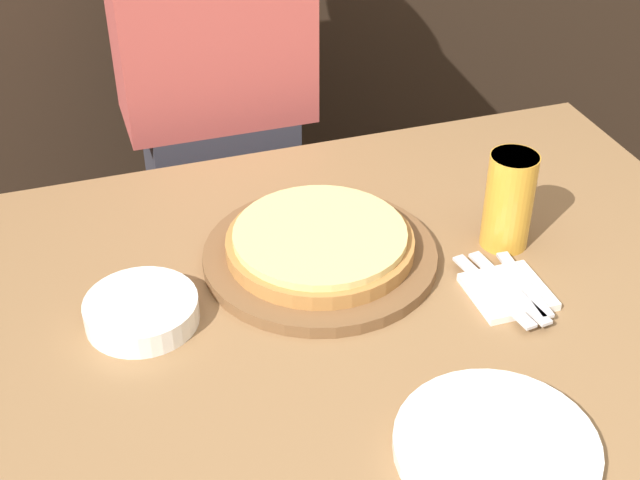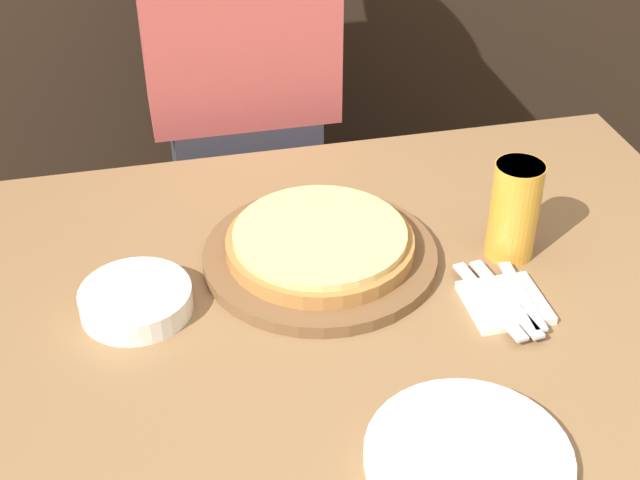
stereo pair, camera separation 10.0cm
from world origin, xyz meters
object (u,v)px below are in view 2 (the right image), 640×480
Objects in this scene: side_bowl at (136,300)px; diner_person at (244,146)px; spoon at (522,295)px; dinner_plate at (468,458)px; dinner_knife at (506,298)px; pizza_on_board at (320,248)px; beer_glass at (515,207)px; fork at (489,300)px.

side_bowl is 0.68m from diner_person.
diner_person reaches higher than spoon.
dinner_plate is 0.30m from dinner_knife.
pizza_on_board is 1.96× the size of dinner_knife.
beer_glass is at bearing 65.15° from dinner_knife.
dinner_plate is 1.58× the size of spoon.
dinner_plate reaches higher than fork.
side_bowl is 0.52m from dinner_knife.
beer_glass is at bearing 75.79° from spoon.
beer_glass is at bearing 56.07° from fork.
dinner_knife is (0.51, -0.11, -0.00)m from side_bowl.
beer_glass is 0.14m from spoon.
diner_person is (-0.29, 0.73, -0.12)m from spoon.
spoon is at bearing 0.00° from fork.
dinner_plate is at bearing -83.50° from diner_person.
fork is (0.49, -0.11, -0.00)m from side_bowl.
fork and dinner_knife have the same top height.
side_bowl is at bearing 168.12° from dinner_knife.
side_bowl is (-0.36, 0.37, 0.01)m from dinner_plate.
beer_glass is 0.11× the size of diner_person.
spoon is (0.26, -0.16, -0.01)m from pizza_on_board.
beer_glass is 0.57m from side_bowl.
dinner_plate reaches higher than spoon.
fork is 0.05m from spoon.
pizza_on_board is 0.28m from side_bowl.
fork is (0.13, 0.26, 0.01)m from dinner_plate.
fork is 0.77m from diner_person.
dinner_knife is 1.18× the size of spoon.
diner_person is at bearing 110.06° from dinner_knife.
side_bowl is (-0.57, -0.01, -0.07)m from beer_glass.
spoon is at bearing -11.34° from side_bowl.
diner_person is at bearing 93.30° from pizza_on_board.
side_bowl is at bearing 168.66° from spoon.
fork is 0.02m from dinner_knife.
dinner_plate is at bearing -120.62° from dinner_knife.
diner_person reaches higher than pizza_on_board.
side_bowl is 0.50m from fork.
diner_person is (-0.27, 0.73, -0.12)m from dinner_knife.
spoon is (0.18, 0.26, 0.01)m from dinner_plate.
pizza_on_board is 0.26m from fork.
dinner_plate is 0.51m from side_bowl.
diner_person reaches higher than beer_glass.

